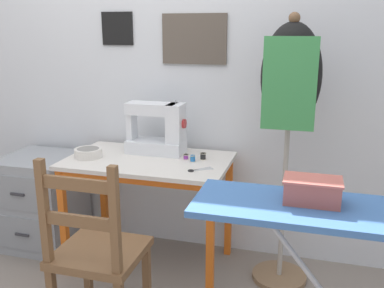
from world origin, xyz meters
TOP-DOWN VIEW (x-y plane):
  - wall_back at (0.00, 0.65)m, footprint 10.00×0.07m
  - sewing_table at (0.00, 0.28)m, footprint 0.97×0.59m
  - sewing_machine at (0.02, 0.43)m, footprint 0.37×0.18m
  - fabric_bowl at (-0.36, 0.23)m, footprint 0.17×0.17m
  - scissors at (0.34, 0.16)m, footprint 0.13×0.12m
  - thread_spool_near_machine at (0.22, 0.34)m, footprint 0.04×0.04m
  - thread_spool_mid_table at (0.27, 0.31)m, footprint 0.04×0.04m
  - thread_spool_far_edge at (0.32, 0.37)m, footprint 0.04×0.04m
  - wooden_chair at (-0.00, -0.38)m, footprint 0.40×0.38m
  - filing_cabinet at (-0.81, 0.35)m, footprint 0.47×0.49m
  - dress_form at (0.80, 0.34)m, footprint 0.32×0.32m
  - ironing_board at (1.10, -0.56)m, footprint 1.13×0.33m
  - storage_box at (0.94, -0.53)m, footprint 0.20×0.13m

SIDE VIEW (x-z plane):
  - filing_cabinet at x=-0.81m, z-range 0.00..0.63m
  - wooden_chair at x=0.00m, z-range -0.03..0.89m
  - sewing_table at x=0.00m, z-range 0.26..0.96m
  - scissors at x=0.34m, z-range 0.70..0.71m
  - thread_spool_near_machine at x=0.22m, z-range 0.70..0.73m
  - thread_spool_mid_table at x=0.27m, z-range 0.70..0.74m
  - thread_spool_far_edge at x=0.32m, z-range 0.70..0.74m
  - fabric_bowl at x=-0.36m, z-range 0.70..0.76m
  - ironing_board at x=1.10m, z-range 0.38..1.25m
  - sewing_machine at x=0.02m, z-range 0.68..1.02m
  - storage_box at x=0.94m, z-range 0.86..0.95m
  - dress_form at x=0.80m, z-range 0.35..1.89m
  - wall_back at x=0.00m, z-range 0.00..2.55m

